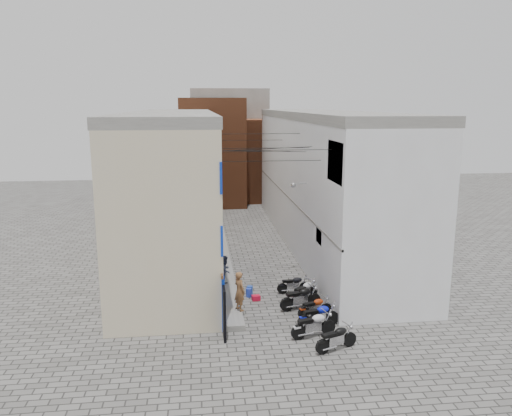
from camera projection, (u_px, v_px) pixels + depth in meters
name	position (u px, v px, depth m)	size (l,w,h in m)	color
ground	(282.00, 329.00, 21.42)	(90.00, 90.00, 0.00)	#575552
plinth	(220.00, 245.00, 33.79)	(0.90, 26.00, 0.25)	slate
building_left	(174.00, 182.00, 32.51)	(5.10, 27.00, 9.00)	beige
building_right	(323.00, 179.00, 33.70)	(5.94, 26.00, 9.00)	white
building_far_brick_left	(212.00, 152.00, 47.37)	(6.00, 6.00, 10.00)	brown
building_far_brick_right	(262.00, 159.00, 50.10)	(5.00, 6.00, 8.00)	brown
building_far_concrete	(229.00, 142.00, 53.33)	(8.00, 5.00, 11.00)	slate
far_shopfront	(236.00, 196.00, 45.66)	(2.00, 0.30, 2.40)	black
overhead_wires	(260.00, 148.00, 27.39)	(5.80, 13.02, 1.32)	black
motorcycle_a	(336.00, 337.00, 19.49)	(0.60, 1.90, 1.10)	black
motorcycle_b	(314.00, 324.00, 20.61)	(0.63, 2.01, 1.16)	silver
motorcycle_c	(319.00, 314.00, 21.55)	(0.61, 1.95, 1.13)	#0C17BD
motorcycle_d	(315.00, 306.00, 22.60)	(0.54, 1.71, 0.99)	#982A0A
motorcycle_e	(301.00, 297.00, 23.43)	(0.66, 2.08, 1.21)	black
motorcycle_f	(305.00, 290.00, 24.35)	(0.61, 1.92, 1.11)	silver
motorcycle_g	(294.00, 284.00, 25.43)	(0.54, 1.72, 1.00)	black
person_a	(240.00, 291.00, 22.61)	(0.67, 0.44, 1.83)	brown
person_b	(225.00, 270.00, 25.84)	(0.75, 0.59, 1.55)	#31374A
water_jug_near	(249.00, 293.00, 24.97)	(0.28, 0.28, 0.44)	blue
water_jug_far	(250.00, 291.00, 25.17)	(0.31, 0.31, 0.48)	#2249AC
red_crate	(256.00, 298.00, 24.54)	(0.40, 0.30, 0.25)	red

